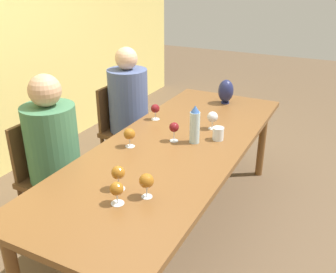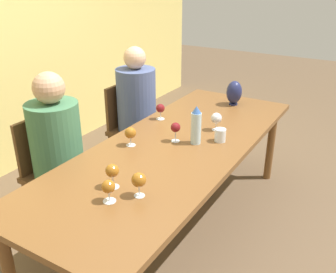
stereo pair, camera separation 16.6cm
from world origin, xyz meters
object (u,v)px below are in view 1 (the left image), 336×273
object	(u,v)px
wine_glass_5	(213,117)
chair_far	(124,127)
wine_glass_0	(117,189)
person_far	(130,110)
person_near	(55,154)
wine_glass_6	(146,181)
vase	(226,91)
wine_glass_2	(155,109)
water_bottle	(195,125)
wine_glass_3	(129,134)
chair_near	(50,173)
wine_glass_4	(118,173)
water_tumbler	(218,134)
wine_glass_1	(174,128)

from	to	relation	value
wine_glass_5	chair_far	xyz separation A→B (m)	(0.24, 0.98, -0.35)
wine_glass_0	person_far	size ratio (longest dim) A/B	0.10
person_near	wine_glass_6	bearing A→B (deg)	-107.37
vase	wine_glass_2	world-z (taller)	vase
person_near	water_bottle	bearing A→B (deg)	-61.59
wine_glass_3	chair_near	distance (m)	0.71
wine_glass_5	chair_near	distance (m)	1.30
chair_far	wine_glass_0	bearing A→B (deg)	-147.70
person_far	wine_glass_6	bearing A→B (deg)	-144.50
wine_glass_4	chair_far	distance (m)	1.58
wine_glass_6	chair_near	xyz separation A→B (m)	(0.29, 1.01, -0.36)
vase	wine_glass_5	distance (m)	0.64
wine_glass_0	chair_far	distance (m)	1.72
wine_glass_3	chair_far	xyz separation A→B (m)	(0.80, 0.59, -0.35)
wine_glass_0	wine_glass_5	size ratio (longest dim) A/B	0.91
wine_glass_5	wine_glass_6	size ratio (longest dim) A/B	0.98
wine_glass_5	wine_glass_0	bearing A→B (deg)	175.87
water_tumbler	wine_glass_3	bearing A→B (deg)	127.24
wine_glass_1	wine_glass_6	xyz separation A→B (m)	(-0.72, -0.19, -0.00)
wine_glass_2	person_far	xyz separation A→B (m)	(0.26, 0.42, -0.17)
vase	person_far	xyz separation A→B (m)	(-0.39, 0.80, -0.19)
wine_glass_1	person_near	world-z (taller)	person_near
water_tumbler	wine_glass_0	distance (m)	1.03
wine_glass_2	wine_glass_3	distance (m)	0.54
water_bottle	wine_glass_0	size ratio (longest dim) A/B	2.18
wine_glass_3	person_far	size ratio (longest dim) A/B	0.11
wine_glass_4	person_near	xyz separation A→B (m)	(0.29, 0.75, -0.18)
wine_glass_2	person_far	size ratio (longest dim) A/B	0.10
water_tumbler	wine_glass_4	world-z (taller)	wine_glass_4
water_bottle	vase	xyz separation A→B (m)	(0.92, 0.08, -0.02)
wine_glass_6	wine_glass_2	bearing A→B (deg)	26.24
chair_far	wine_glass_5	bearing A→B (deg)	-103.74
vase	water_bottle	bearing A→B (deg)	-174.83
wine_glass_0	person_far	xyz separation A→B (m)	(1.42, 0.82, -0.16)
vase	wine_glass_1	bearing A→B (deg)	176.65
wine_glass_0	chair_near	xyz separation A→B (m)	(0.41, 0.90, -0.34)
person_near	person_far	xyz separation A→B (m)	(1.01, 0.00, 0.00)
water_bottle	wine_glass_0	world-z (taller)	water_bottle
wine_glass_4	wine_glass_0	bearing A→B (deg)	-149.74
vase	wine_glass_4	size ratio (longest dim) A/B	1.53
wine_glass_6	chair_far	size ratio (longest dim) A/B	0.16
water_tumbler	wine_glass_1	bearing A→B (deg)	120.96
chair_far	person_near	world-z (taller)	person_near
wine_glass_1	wine_glass_5	bearing A→B (deg)	-26.01
wine_glass_2	person_far	distance (m)	0.52
wine_glass_5	person_near	size ratio (longest dim) A/B	0.11
person_near	wine_glass_3	bearing A→B (deg)	-67.51
wine_glass_6	chair_near	bearing A→B (deg)	73.96
wine_glass_0	wine_glass_6	world-z (taller)	wine_glass_6
water_tumbler	wine_glass_2	bearing A→B (deg)	75.95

